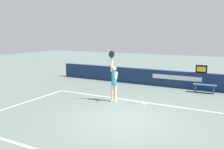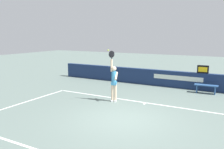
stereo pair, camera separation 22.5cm
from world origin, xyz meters
name	(u,v)px [view 1 (the left image)]	position (x,y,z in m)	size (l,w,h in m)	color
ground_plane	(125,119)	(0.00, 0.00, 0.00)	(60.00, 60.00, 0.00)	slate
court_lines	(120,123)	(0.00, -0.45, 0.00)	(10.59, 6.01, 0.00)	white
back_wall	(167,79)	(0.00, 6.48, 0.52)	(15.94, 0.30, 1.03)	navy
speed_display	(201,69)	(2.00, 6.48, 1.27)	(0.63, 0.16, 0.47)	black
tennis_player	(114,81)	(-1.48, 1.94, 1.05)	(0.54, 0.51, 2.53)	beige
tennis_ball	(108,50)	(-1.61, 1.61, 2.55)	(0.07, 0.07, 0.07)	#C6E739
courtside_bench_near	(205,87)	(2.31, 5.83, 0.36)	(1.26, 0.40, 0.49)	#2B528B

